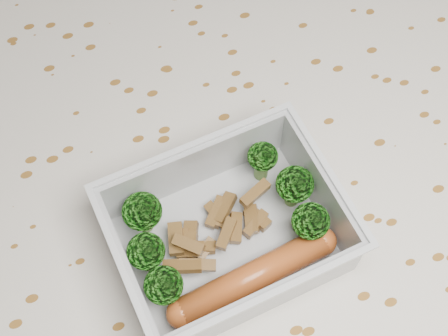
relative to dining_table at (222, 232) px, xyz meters
name	(u,v)px	position (x,y,z in m)	size (l,w,h in m)	color
dining_table	(222,232)	(0.00, 0.00, 0.00)	(1.40, 0.90, 0.75)	brown
tablecloth	(222,210)	(0.00, 0.00, 0.05)	(1.46, 0.96, 0.19)	silver
lunch_container	(228,235)	(-0.01, -0.04, 0.11)	(0.18, 0.14, 0.06)	silver
broccoli_florets	(219,220)	(-0.01, -0.04, 0.12)	(0.15, 0.10, 0.04)	#608C3F
meat_pile	(213,232)	(-0.02, -0.04, 0.10)	(0.10, 0.06, 0.03)	brown
sausage	(254,277)	(0.00, -0.08, 0.10)	(0.14, 0.04, 0.02)	#AD4E1E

